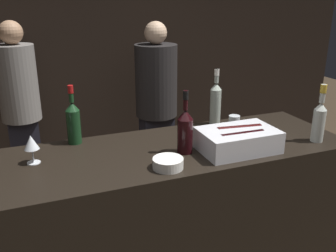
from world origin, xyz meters
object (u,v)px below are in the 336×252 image
object	(u,v)px
wine_glass	(31,143)
red_wine_bottle_burgundy	(73,121)
ice_bin_with_bottles	(238,139)
person_in_hoodie	(156,99)
red_wine_bottle_black_foil	(185,130)
white_wine_bottle	(216,102)
rose_wine_bottle	(319,119)
bowl_white	(168,163)
candle_votive	(234,119)
person_blond_tee	(20,102)

from	to	relation	value
wine_glass	red_wine_bottle_burgundy	bearing A→B (deg)	40.21
ice_bin_with_bottles	person_in_hoodie	size ratio (longest dim) A/B	0.25
red_wine_bottle_black_foil	white_wine_bottle	distance (m)	0.51
rose_wine_bottle	wine_glass	bearing A→B (deg)	169.62
person_in_hoodie	wine_glass	bearing A→B (deg)	-144.69
bowl_white	rose_wine_bottle	xyz separation A→B (m)	(0.93, 0.02, 0.11)
red_wine_bottle_black_foil	white_wine_bottle	xyz separation A→B (m)	(0.37, 0.35, 0.02)
bowl_white	red_wine_bottle_black_foil	world-z (taller)	red_wine_bottle_black_foil
wine_glass	red_wine_bottle_burgundy	distance (m)	0.31
candle_votive	red_wine_bottle_burgundy	bearing A→B (deg)	178.37
white_wine_bottle	person_in_hoodie	world-z (taller)	person_in_hoodie
wine_glass	person_in_hoodie	size ratio (longest dim) A/B	0.09
wine_glass	rose_wine_bottle	world-z (taller)	rose_wine_bottle
white_wine_bottle	person_blond_tee	world-z (taller)	person_blond_tee
wine_glass	rose_wine_bottle	xyz separation A→B (m)	(1.54, -0.28, 0.03)
ice_bin_with_bottles	candle_votive	distance (m)	0.46
candle_votive	person_blond_tee	bearing A→B (deg)	129.28
ice_bin_with_bottles	wine_glass	world-z (taller)	wine_glass
rose_wine_bottle	person_blond_tee	world-z (taller)	person_blond_tee
wine_glass	rose_wine_bottle	size ratio (longest dim) A/B	0.44
wine_glass	person_in_hoodie	world-z (taller)	person_in_hoodie
wine_glass	red_wine_bottle_burgundy	size ratio (longest dim) A/B	0.44
bowl_white	person_in_hoodie	xyz separation A→B (m)	(0.57, 1.77, -0.19)
ice_bin_with_bottles	person_in_hoodie	distance (m)	1.72
red_wine_bottle_burgundy	person_in_hoodie	xyz separation A→B (m)	(0.95, 1.27, -0.30)
rose_wine_bottle	person_blond_tee	xyz separation A→B (m)	(-1.59, 2.06, -0.28)
candle_votive	rose_wine_bottle	distance (m)	0.54
rose_wine_bottle	white_wine_bottle	bearing A→B (deg)	130.01
red_wine_bottle_black_foil	rose_wine_bottle	world-z (taller)	red_wine_bottle_black_foil
red_wine_bottle_burgundy	white_wine_bottle	size ratio (longest dim) A/B	0.93
wine_glass	white_wine_bottle	size ratio (longest dim) A/B	0.41
wine_glass	white_wine_bottle	world-z (taller)	white_wine_bottle
bowl_white	person_in_hoodie	bearing A→B (deg)	72.06
bowl_white	candle_votive	world-z (taller)	same
wine_glass	person_blond_tee	bearing A→B (deg)	91.71
ice_bin_with_bottles	candle_votive	world-z (taller)	ice_bin_with_bottles
wine_glass	white_wine_bottle	xyz separation A→B (m)	(1.13, 0.20, 0.04)
candle_votive	white_wine_bottle	distance (m)	0.18
red_wine_bottle_black_foil	person_blond_tee	size ratio (longest dim) A/B	0.21
red_wine_bottle_black_foil	person_blond_tee	distance (m)	2.11
candle_votive	rose_wine_bottle	size ratio (longest dim) A/B	0.22
red_wine_bottle_black_foil	red_wine_bottle_burgundy	world-z (taller)	red_wine_bottle_black_foil
person_blond_tee	wine_glass	bearing A→B (deg)	-156.57
candle_votive	person_in_hoodie	xyz separation A→B (m)	(-0.08, 1.30, -0.19)
ice_bin_with_bottles	person_in_hoodie	world-z (taller)	person_in_hoodie
red_wine_bottle_burgundy	person_in_hoodie	distance (m)	1.61
ice_bin_with_bottles	bowl_white	world-z (taller)	ice_bin_with_bottles
red_wine_bottle_black_foil	rose_wine_bottle	xyz separation A→B (m)	(0.77, -0.13, 0.01)
red_wine_bottle_burgundy	red_wine_bottle_black_foil	bearing A→B (deg)	-33.70
red_wine_bottle_black_foil	red_wine_bottle_burgundy	xyz separation A→B (m)	(-0.53, 0.35, 0.00)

